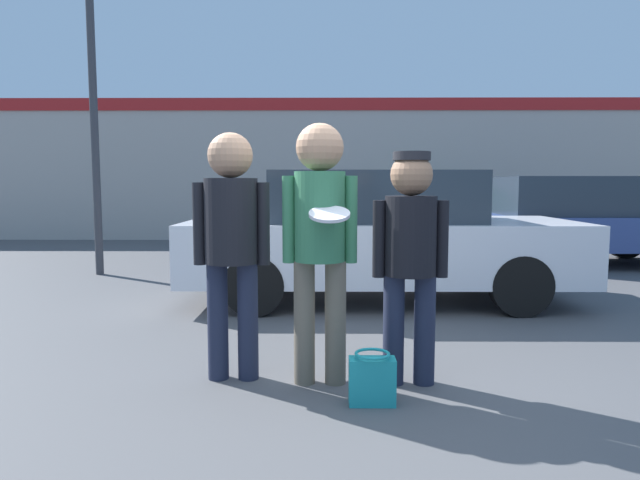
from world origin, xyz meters
The scene contains 10 objects.
ground_plane centered at (0.00, 0.00, 0.00)m, with size 56.00×56.00×0.00m, color #4C4C4F.
storefront_building centered at (0.00, 10.55, 1.79)m, with size 24.00×0.22×3.52m.
person_left centered at (-0.75, 0.25, 1.09)m, with size 0.55×0.38×1.79m.
person_middle_with_frisbee centered at (-0.11, 0.16, 1.12)m, with size 0.53×0.57×1.84m.
person_right centered at (0.52, 0.15, 0.99)m, with size 0.53×0.36×1.65m.
parked_car_near centered at (0.57, 3.13, 0.79)m, with size 4.64×1.96×1.57m.
parked_car_far centered at (4.26, 6.21, 0.78)m, with size 4.46×1.91×1.54m.
street_lamp centered at (-3.37, 5.03, 3.42)m, with size 1.34×0.35×5.54m.
shrub centered at (2.20, 9.70, 0.66)m, with size 1.32×1.32×1.32m.
handbag centered at (0.23, -0.24, 0.17)m, with size 0.30×0.23×0.35m.
Camera 1 is at (-0.08, -3.81, 1.43)m, focal length 32.00 mm.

